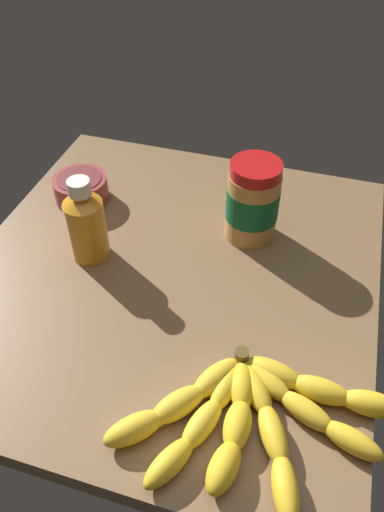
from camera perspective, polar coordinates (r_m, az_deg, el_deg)
ground_plane at (r=84.25cm, az=-2.47°, el=-2.56°), size 71.02×67.02×3.52cm
banana_bunch at (r=66.26cm, az=6.72°, el=-17.31°), size 22.18×35.89×3.41cm
peanut_butter_jar at (r=85.67cm, az=6.95°, el=6.18°), size 9.03×9.03×14.82cm
honey_bottle at (r=83.11cm, az=-11.97°, el=3.70°), size 6.41×6.41×15.32cm
small_bowl at (r=98.37cm, az=-12.58°, el=7.57°), size 10.25×10.25×4.90cm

